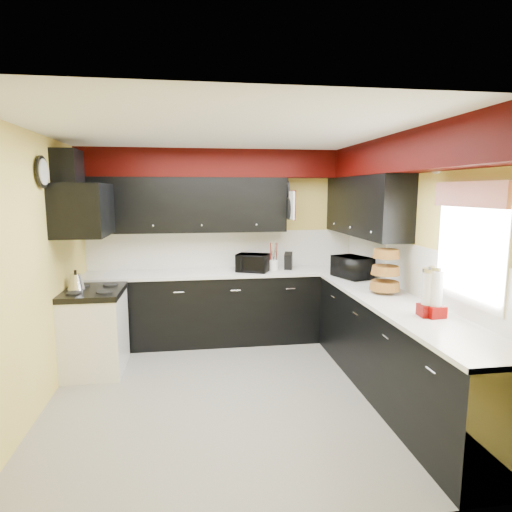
{
  "coord_description": "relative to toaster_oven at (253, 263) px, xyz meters",
  "views": [
    {
      "loc": [
        -0.41,
        -3.99,
        1.97
      ],
      "look_at": [
        0.3,
        0.79,
        1.24
      ],
      "focal_mm": 30.0,
      "sensor_mm": 36.0,
      "label": 1
    }
  ],
  "objects": [
    {
      "name": "ground",
      "position": [
        -0.35,
        -1.43,
        -1.06
      ],
      "size": [
        3.6,
        3.6,
        0.0
      ],
      "primitive_type": "plane",
      "color": "gray",
      "rests_on": "ground"
    },
    {
      "name": "wall_back",
      "position": [
        -0.35,
        0.37,
        0.19
      ],
      "size": [
        3.6,
        0.06,
        2.5
      ],
      "primitive_type": "cube",
      "color": "#E0C666",
      "rests_on": "ground"
    },
    {
      "name": "wall_right",
      "position": [
        1.45,
        -1.43,
        0.19
      ],
      "size": [
        0.06,
        3.6,
        2.5
      ],
      "primitive_type": "cube",
      "color": "#E0C666",
      "rests_on": "ground"
    },
    {
      "name": "wall_left",
      "position": [
        -2.15,
        -1.43,
        0.19
      ],
      "size": [
        0.06,
        3.6,
        2.5
      ],
      "primitive_type": "cube",
      "color": "#E0C666",
      "rests_on": "ground"
    },
    {
      "name": "ceiling",
      "position": [
        -0.35,
        -1.43,
        1.44
      ],
      "size": [
        3.6,
        3.6,
        0.06
      ],
      "primitive_type": "cube",
      "color": "white",
      "rests_on": "wall_back"
    },
    {
      "name": "cab_back",
      "position": [
        -0.35,
        0.07,
        -0.61
      ],
      "size": [
        3.6,
        0.6,
        0.9
      ],
      "primitive_type": "cube",
      "color": "black",
      "rests_on": "ground"
    },
    {
      "name": "cab_right",
      "position": [
        1.15,
        -1.73,
        -0.61
      ],
      "size": [
        0.6,
        3.0,
        0.9
      ],
      "primitive_type": "cube",
      "color": "black",
      "rests_on": "ground"
    },
    {
      "name": "counter_back",
      "position": [
        -0.35,
        0.07,
        -0.14
      ],
      "size": [
        3.62,
        0.64,
        0.04
      ],
      "primitive_type": "cube",
      "color": "white",
      "rests_on": "cab_back"
    },
    {
      "name": "counter_right",
      "position": [
        1.15,
        -1.73,
        -0.14
      ],
      "size": [
        0.64,
        3.02,
        0.04
      ],
      "primitive_type": "cube",
      "color": "white",
      "rests_on": "cab_right"
    },
    {
      "name": "splash_back",
      "position": [
        -0.35,
        0.36,
        0.13
      ],
      "size": [
        3.6,
        0.02,
        0.5
      ],
      "primitive_type": "cube",
      "color": "white",
      "rests_on": "counter_back"
    },
    {
      "name": "splash_right",
      "position": [
        1.44,
        -1.43,
        0.13
      ],
      "size": [
        0.02,
        3.6,
        0.5
      ],
      "primitive_type": "cube",
      "color": "white",
      "rests_on": "counter_right"
    },
    {
      "name": "upper_back",
      "position": [
        -0.85,
        0.2,
        0.74
      ],
      "size": [
        2.6,
        0.35,
        0.7
      ],
      "primitive_type": "cube",
      "color": "black",
      "rests_on": "wall_back"
    },
    {
      "name": "upper_right",
      "position": [
        1.28,
        -0.53,
        0.74
      ],
      "size": [
        0.35,
        1.8,
        0.7
      ],
      "primitive_type": "cube",
      "color": "black",
      "rests_on": "wall_right"
    },
    {
      "name": "soffit_back",
      "position": [
        -0.35,
        0.19,
        1.27
      ],
      "size": [
        3.6,
        0.36,
        0.35
      ],
      "primitive_type": "cube",
      "color": "black",
      "rests_on": "wall_back"
    },
    {
      "name": "soffit_right",
      "position": [
        1.27,
        -1.61,
        1.27
      ],
      "size": [
        0.36,
        3.24,
        0.35
      ],
      "primitive_type": "cube",
      "color": "black",
      "rests_on": "wall_right"
    },
    {
      "name": "stove",
      "position": [
        -1.85,
        -0.68,
        -0.63
      ],
      "size": [
        0.6,
        0.75,
        0.86
      ],
      "primitive_type": "cube",
      "color": "white",
      "rests_on": "ground"
    },
    {
      "name": "cooktop",
      "position": [
        -1.85,
        -0.68,
        -0.17
      ],
      "size": [
        0.62,
        0.77,
        0.06
      ],
      "primitive_type": "cube",
      "color": "black",
      "rests_on": "stove"
    },
    {
      "name": "hood",
      "position": [
        -1.9,
        -0.68,
        0.72
      ],
      "size": [
        0.5,
        0.78,
        0.55
      ],
      "primitive_type": "cube",
      "color": "black",
      "rests_on": "wall_left"
    },
    {
      "name": "hood_duct",
      "position": [
        -2.03,
        -0.68,
        1.14
      ],
      "size": [
        0.24,
        0.4,
        0.4
      ],
      "primitive_type": "cube",
      "color": "black",
      "rests_on": "wall_left"
    },
    {
      "name": "window",
      "position": [
        1.44,
        -2.33,
        0.49
      ],
      "size": [
        0.03,
        0.86,
        0.96
      ],
      "primitive_type": null,
      "color": "white",
      "rests_on": "wall_right"
    },
    {
      "name": "valance",
      "position": [
        1.38,
        -2.33,
        0.89
      ],
      "size": [
        0.04,
        0.88,
        0.2
      ],
      "primitive_type": "cube",
      "color": "red",
      "rests_on": "wall_right"
    },
    {
      "name": "pan_top",
      "position": [
        0.47,
        0.12,
        0.94
      ],
      "size": [
        0.03,
        0.22,
        0.4
      ],
      "primitive_type": null,
      "color": "black",
      "rests_on": "upper_back"
    },
    {
      "name": "pan_mid",
      "position": [
        0.47,
        -0.01,
        0.69
      ],
      "size": [
        0.03,
        0.28,
        0.46
      ],
      "primitive_type": null,
      "color": "black",
      "rests_on": "upper_back"
    },
    {
      "name": "pan_low",
      "position": [
        0.47,
        0.25,
        0.66
      ],
      "size": [
        0.03,
        0.24,
        0.42
      ],
      "primitive_type": null,
      "color": "black",
      "rests_on": "upper_back"
    },
    {
      "name": "cut_board",
      "position": [
        0.48,
        -0.13,
        0.74
      ],
      "size": [
        0.03,
        0.26,
        0.35
      ],
      "primitive_type": "cube",
      "color": "white",
      "rests_on": "upper_back"
    },
    {
      "name": "baskets",
      "position": [
        1.17,
        -1.38,
        0.12
      ],
      "size": [
        0.27,
        0.27,
        0.5
      ],
      "primitive_type": null,
      "color": "brown",
      "rests_on": "upper_right"
    },
    {
      "name": "clock",
      "position": [
        -2.12,
        -1.18,
        1.09
      ],
      "size": [
        0.03,
        0.3,
        0.3
      ],
      "primitive_type": null,
      "color": "black",
      "rests_on": "wall_left"
    },
    {
      "name": "deco_plate",
      "position": [
        1.42,
        -1.78,
        1.19
      ],
      "size": [
        0.03,
        0.24,
        0.24
      ],
      "primitive_type": null,
      "color": "white",
      "rests_on": "wall_right"
    },
    {
      "name": "toaster_oven",
      "position": [
        0.0,
        0.0,
        0.0
      ],
      "size": [
        0.5,
        0.46,
        0.23
      ],
      "primitive_type": "imported",
      "rotation": [
        0.0,
        0.0,
        -0.42
      ],
      "color": "black",
      "rests_on": "counter_back"
    },
    {
      "name": "microwave",
      "position": [
        1.14,
        -0.57,
        0.01
      ],
      "size": [
        0.45,
        0.54,
        0.26
      ],
      "primitive_type": "imported",
      "rotation": [
        0.0,
        0.0,
        1.91
      ],
      "color": "black",
      "rests_on": "counter_right"
    },
    {
      "name": "utensil_crock",
      "position": [
        0.29,
        0.05,
        -0.05
      ],
      "size": [
        0.15,
        0.15,
        0.14
      ],
      "primitive_type": "cylinder",
      "rotation": [
        0.0,
        0.0,
        -0.23
      ],
      "color": "white",
      "rests_on": "counter_back"
    },
    {
      "name": "knife_block",
      "position": [
        0.49,
        0.08,
        -0.0
      ],
      "size": [
        0.14,
        0.17,
        0.22
      ],
      "primitive_type": "cube",
      "rotation": [
        0.0,
        0.0,
        -0.31
      ],
      "color": "black",
      "rests_on": "counter_back"
    },
    {
      "name": "kettle",
      "position": [
        -2.03,
        -0.64,
        -0.05
      ],
      "size": [
        0.24,
        0.24,
        0.17
      ],
      "primitive_type": null,
      "rotation": [
        0.0,
        0.0,
        0.39
      ],
      "color": "#BDBCC2",
      "rests_on": "cooktop"
    },
    {
      "name": "dispenser_a",
      "position": [
        1.21,
        -2.23,
        0.08
      ],
      "size": [
        0.17,
        0.17,
        0.4
      ],
      "primitive_type": null,
      "rotation": [
        0.0,
        0.0,
        0.13
      ],
      "color": "#5E190B",
      "rests_on": "counter_right"
    },
    {
      "name": "dispenser_b",
      "position": [
        1.17,
        -2.2,
        0.07
      ],
      "size": [
        0.15,
        0.15,
        0.37
      ],
      "primitive_type": null,
      "rotation": [
        0.0,
        0.0,
        -0.08
      ],
      "color": "#6C060C",
      "rests_on": "counter_right"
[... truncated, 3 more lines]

